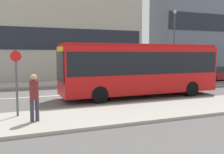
{
  "coord_description": "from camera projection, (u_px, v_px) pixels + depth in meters",
  "views": [
    {
      "loc": [
        -2.7,
        -16.34,
        2.74
      ],
      "look_at": [
        3.02,
        -2.0,
        1.29
      ],
      "focal_mm": 40.0,
      "sensor_mm": 36.0,
      "label": 1
    }
  ],
  "objects": [
    {
      "name": "apartment_block_left_tower",
      "position": [
        55.0,
        9.0,
        27.64
      ],
      "size": [
        18.94,
        5.52,
        15.39
      ],
      "color": "#B7B2A3",
      "rests_on": "ground_plane"
    },
    {
      "name": "parked_car_0",
      "position": [
        176.0,
        76.0,
        24.01
      ],
      "size": [
        4.67,
        1.78,
        1.33
      ],
      "color": "navy",
      "rests_on": "ground_plane"
    },
    {
      "name": "lane_centerline",
      "position": [
        58.0,
        95.0,
        16.36
      ],
      "size": [
        41.8,
        0.16,
        0.01
      ],
      "color": "silver",
      "rests_on": "ground_plane"
    },
    {
      "name": "parked_car_1",
      "position": [
        217.0,
        74.0,
        25.68
      ],
      "size": [
        4.14,
        1.87,
        1.42
      ],
      "color": "maroon",
      "rests_on": "ground_plane"
    },
    {
      "name": "bus_stop_sign",
      "position": [
        16.0,
        78.0,
        10.32
      ],
      "size": [
        0.44,
        0.12,
        2.78
      ],
      "color": "#4C4C51",
      "rests_on": "sidewalk_near"
    },
    {
      "name": "city_bus",
      "position": [
        140.0,
        67.0,
        15.83
      ],
      "size": [
        10.14,
        2.52,
        3.32
      ],
      "rotation": [
        0.0,
        0.0,
        0.03
      ],
      "color": "red",
      "rests_on": "ground_plane"
    },
    {
      "name": "sidewalk_far",
      "position": [
        46.0,
        84.0,
        22.13
      ],
      "size": [
        44.0,
        3.5,
        0.13
      ],
      "color": "#A39E93",
      "rests_on": "ground_plane"
    },
    {
      "name": "sidewalk_near",
      "position": [
        83.0,
        117.0,
        10.58
      ],
      "size": [
        44.0,
        3.5,
        0.13
      ],
      "color": "#A39E93",
      "rests_on": "ground_plane"
    },
    {
      "name": "pedestrian_near_stop",
      "position": [
        34.0,
        95.0,
        9.53
      ],
      "size": [
        0.34,
        0.34,
        1.83
      ],
      "rotation": [
        0.0,
        0.0,
        0.23
      ],
      "color": "#383347",
      "rests_on": "sidewalk_near"
    },
    {
      "name": "street_lamp",
      "position": [
        174.0,
        37.0,
        25.92
      ],
      "size": [
        0.36,
        0.36,
        7.07
      ],
      "color": "#4C4C51",
      "rests_on": "sidewalk_far"
    },
    {
      "name": "ground_plane",
      "position": [
        58.0,
        95.0,
        16.36
      ],
      "size": [
        120.0,
        120.0,
        0.0
      ],
      "primitive_type": "plane",
      "color": "#595654"
    }
  ]
}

